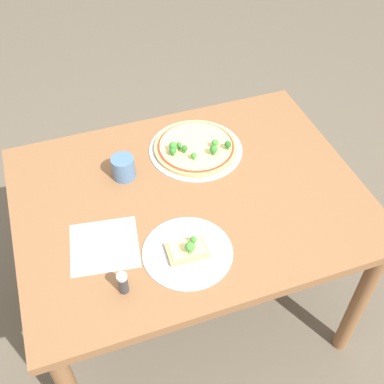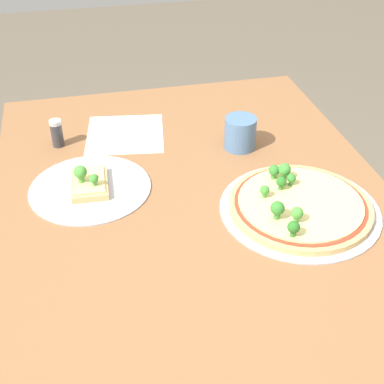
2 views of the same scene
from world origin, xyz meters
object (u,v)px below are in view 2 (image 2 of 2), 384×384
object	(u,v)px
pizza_tray_slice	(90,185)
drinking_cup	(240,133)
condiment_shaker	(57,133)
dining_table	(196,228)
pizza_tray_whole	(299,205)

from	to	relation	value
pizza_tray_slice	drinking_cup	size ratio (longest dim) A/B	3.37
pizza_tray_slice	condiment_shaker	bearing A→B (deg)	-163.15
dining_table	pizza_tray_slice	bearing A→B (deg)	-110.50
pizza_tray_whole	condiment_shaker	world-z (taller)	condiment_shaker
pizza_tray_whole	dining_table	bearing A→B (deg)	-114.92
dining_table	drinking_cup	size ratio (longest dim) A/B	14.20
dining_table	pizza_tray_whole	distance (m)	0.26
pizza_tray_slice	drinking_cup	distance (m)	0.41
pizza_tray_slice	drinking_cup	xyz separation A→B (m)	(-0.10, 0.40, 0.03)
dining_table	condiment_shaker	size ratio (longest dim) A/B	16.19
drinking_cup	dining_table	bearing A→B (deg)	-40.36
condiment_shaker	dining_table	bearing A→B (deg)	44.48
pizza_tray_slice	dining_table	bearing A→B (deg)	69.50
drinking_cup	condiment_shaker	distance (m)	0.48
dining_table	pizza_tray_whole	xyz separation A→B (m)	(0.10, 0.21, 0.10)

